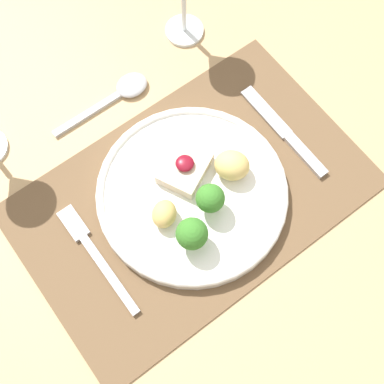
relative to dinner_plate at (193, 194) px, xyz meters
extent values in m
plane|color=brown|center=(0.00, 0.00, -0.79)|extent=(8.00, 8.00, 0.00)
cube|color=tan|center=(0.00, 0.00, -0.03)|extent=(1.31, 1.08, 0.03)
cube|color=brown|center=(0.00, 0.00, -0.02)|extent=(0.49, 0.31, 0.00)
cylinder|color=white|center=(0.00, 0.00, -0.01)|extent=(0.27, 0.27, 0.02)
torus|color=white|center=(0.00, 0.00, 0.00)|extent=(0.27, 0.27, 0.01)
cube|color=beige|center=(0.01, 0.04, 0.01)|extent=(0.09, 0.08, 0.02)
ellipsoid|color=maroon|center=(0.01, 0.04, 0.03)|extent=(0.03, 0.03, 0.01)
cylinder|color=#84B256|center=(0.01, -0.03, 0.01)|extent=(0.01, 0.01, 0.02)
sphere|color=#387A28|center=(0.01, -0.03, 0.03)|extent=(0.04, 0.04, 0.04)
cylinder|color=#84B256|center=(-0.04, -0.05, 0.01)|extent=(0.01, 0.01, 0.02)
sphere|color=#387A28|center=(-0.04, -0.05, 0.03)|extent=(0.04, 0.04, 0.04)
ellipsoid|color=tan|center=(-0.05, 0.00, 0.02)|extent=(0.05, 0.05, 0.03)
ellipsoid|color=#DBBC6B|center=(0.06, 0.00, 0.02)|extent=(0.07, 0.07, 0.04)
cube|color=#B2B2B7|center=(-0.16, -0.02, -0.01)|extent=(0.01, 0.13, 0.01)
cube|color=#B2B2B7|center=(-0.16, 0.07, -0.01)|extent=(0.02, 0.05, 0.01)
cube|color=#B2B2B7|center=(0.17, -0.05, -0.01)|extent=(0.02, 0.08, 0.01)
cube|color=#B2B2B7|center=(0.17, 0.04, -0.01)|extent=(0.02, 0.10, 0.00)
cube|color=#B2B2B7|center=(-0.05, 0.21, -0.02)|extent=(0.12, 0.01, 0.01)
ellipsoid|color=#B2B2B7|center=(0.04, 0.21, -0.01)|extent=(0.05, 0.04, 0.01)
cylinder|color=white|center=(0.16, 0.24, -0.02)|extent=(0.06, 0.06, 0.01)
cylinder|color=white|center=(0.16, 0.24, 0.03)|extent=(0.01, 0.01, 0.08)
camera|label=1|loc=(-0.16, -0.22, 0.71)|focal=50.00mm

